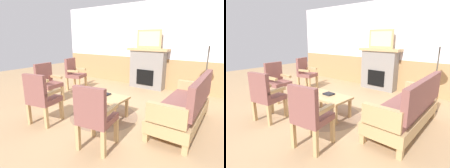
# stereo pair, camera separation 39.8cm
# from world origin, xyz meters

# --- Properties ---
(ground_plane) EXTENTS (14.00, 14.00, 0.00)m
(ground_plane) POSITION_xyz_m (0.00, 0.00, 0.00)
(ground_plane) COLOR tan
(wall_back) EXTENTS (7.20, 0.14, 2.70)m
(wall_back) POSITION_xyz_m (0.00, 2.60, 1.31)
(wall_back) COLOR white
(wall_back) RESTS_ON ground_plane
(fireplace) EXTENTS (1.30, 0.44, 1.28)m
(fireplace) POSITION_xyz_m (0.00, 2.35, 0.65)
(fireplace) COLOR gray
(fireplace) RESTS_ON ground_plane
(framed_picture) EXTENTS (0.80, 0.04, 0.56)m
(framed_picture) POSITION_xyz_m (0.00, 2.35, 1.56)
(framed_picture) COLOR tan
(framed_picture) RESTS_ON fireplace
(couch) EXTENTS (0.70, 1.80, 0.98)m
(couch) POSITION_xyz_m (1.66, 0.25, 0.40)
(couch) COLOR tan
(couch) RESTS_ON ground_plane
(coffee_table) EXTENTS (0.96, 0.56, 0.44)m
(coffee_table) POSITION_xyz_m (0.17, -0.20, 0.39)
(coffee_table) COLOR tan
(coffee_table) RESTS_ON ground_plane
(round_rug) EXTENTS (1.42, 1.42, 0.01)m
(round_rug) POSITION_xyz_m (0.17, -0.20, 0.00)
(round_rug) COLOR #896B51
(round_rug) RESTS_ON ground_plane
(book_on_table) EXTENTS (0.21, 0.19, 0.03)m
(book_on_table) POSITION_xyz_m (0.15, -0.13, 0.46)
(book_on_table) COLOR black
(book_on_table) RESTS_ON coffee_table
(armchair_near_fireplace) EXTENTS (0.58, 0.58, 0.98)m
(armchair_near_fireplace) POSITION_xyz_m (-1.82, 0.88, 0.54)
(armchair_near_fireplace) COLOR tan
(armchair_near_fireplace) RESTS_ON ground_plane
(armchair_by_window_left) EXTENTS (0.50, 0.50, 0.98)m
(armchair_by_window_left) POSITION_xyz_m (-1.53, -0.30, 0.54)
(armchair_by_window_left) COLOR tan
(armchair_by_window_left) RESTS_ON ground_plane
(armchair_front_left) EXTENTS (0.55, 0.55, 0.98)m
(armchair_front_left) POSITION_xyz_m (0.77, -1.19, 0.54)
(armchair_front_left) COLOR tan
(armchair_front_left) RESTS_ON ground_plane
(armchair_front_center) EXTENTS (0.56, 0.56, 0.98)m
(armchair_front_center) POSITION_xyz_m (-0.58, -1.13, 0.54)
(armchair_front_center) COLOR tan
(armchair_front_center) RESTS_ON ground_plane
(floor_lamp_by_couch) EXTENTS (0.36, 0.36, 1.68)m
(floor_lamp_by_couch) POSITION_xyz_m (1.78, 1.53, 1.45)
(floor_lamp_by_couch) COLOR #332D28
(floor_lamp_by_couch) RESTS_ON ground_plane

